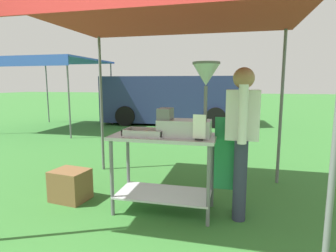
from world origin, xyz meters
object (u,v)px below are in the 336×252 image
menu_sign (199,129)px  vendor (241,135)px  stall_canopy (166,17)px  neighbour_tent (53,62)px  donut_fryer (191,108)px  donut_cart (164,158)px  donut_tray (146,134)px  supply_crate (70,185)px  van_navy (174,99)px

menu_sign → vendor: 0.50m
stall_canopy → neighbour_tent: size_ratio=1.06×
stall_canopy → donut_fryer: (0.30, -0.12, -0.97)m
stall_canopy → donut_cart: size_ratio=2.60×
donut_tray → menu_sign: (0.60, -0.12, 0.09)m
neighbour_tent → supply_crate: bearing=-53.4°
neighbour_tent → donut_fryer: bearing=-43.7°
supply_crate → stall_canopy: bearing=4.0°
menu_sign → supply_crate: size_ratio=0.55×
supply_crate → neighbour_tent: bearing=126.6°
menu_sign → supply_crate: menu_sign is taller
donut_cart → van_navy: (-1.44, 7.07, 0.26)m
donut_fryer → menu_sign: donut_fryer is taller
stall_canopy → supply_crate: stall_canopy is taller
donut_cart → van_navy: size_ratio=0.23×
donut_tray → van_navy: van_navy is taller
donut_tray → donut_fryer: bearing=5.6°
donut_cart → supply_crate: size_ratio=2.46×
donut_cart → menu_sign: size_ratio=4.44×
van_navy → donut_cart: bearing=-78.5°
donut_cart → neighbour_tent: (-4.78, 4.82, 1.49)m
stall_canopy → donut_cart: (0.00, -0.10, -1.53)m
neighbour_tent → van_navy: bearing=33.9°
donut_cart → van_navy: van_navy is taller
donut_fryer → vendor: size_ratio=0.48×
van_navy → neighbour_tent: size_ratio=1.81×
donut_fryer → stall_canopy: bearing=157.4°
donut_cart → vendor: size_ratio=0.71×
donut_fryer → supply_crate: donut_fryer is taller
menu_sign → neighbour_tent: (-5.19, 5.02, 1.11)m
donut_tray → donut_fryer: size_ratio=0.57×
donut_cart → stall_canopy: bearing=90.0°
donut_cart → supply_crate: donut_cart is taller
stall_canopy → menu_sign: (0.42, -0.29, -1.16)m
donut_fryer → van_navy: bearing=103.8°
donut_tray → donut_cart: bearing=21.9°
donut_fryer → donut_tray: bearing=-174.4°
supply_crate → neighbour_tent: 6.29m
supply_crate → neighbour_tent: size_ratio=0.17×
donut_tray → vendor: size_ratio=0.28×
donut_cart → donut_tray: donut_tray is taller
donut_cart → neighbour_tent: bearing=134.7°
vendor → van_navy: (-2.27, 6.99, -0.03)m
stall_canopy → van_navy: 7.23m
donut_cart → van_navy: bearing=101.5°
menu_sign → supply_crate: bearing=172.7°
donut_tray → vendor: vendor is taller
donut_cart → supply_crate: bearing=179.3°
donut_tray → menu_sign: menu_sign is taller
van_navy → supply_crate: bearing=-88.1°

